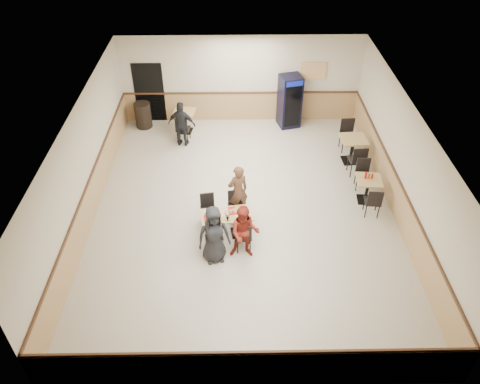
{
  "coord_description": "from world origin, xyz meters",
  "views": [
    {
      "loc": [
        -0.26,
        -9.59,
        8.19
      ],
      "look_at": [
        -0.12,
        -0.5,
        1.04
      ],
      "focal_mm": 35.0,
      "sensor_mm": 36.0,
      "label": 1
    }
  ],
  "objects_px": {
    "side_table_far": "(352,146)",
    "pepsi_cooler": "(290,101)",
    "diner_woman_right": "(245,232)",
    "side_table_near": "(368,186)",
    "back_table": "(185,118)",
    "diner_woman_left": "(214,235)",
    "lone_diner": "(182,124)",
    "trash_bin": "(143,115)",
    "diner_man_opposite": "(238,191)",
    "main_table": "(227,221)"
  },
  "relations": [
    {
      "from": "diner_woman_left",
      "to": "diner_man_opposite",
      "type": "height_order",
      "value": "diner_woman_left"
    },
    {
      "from": "diner_woman_left",
      "to": "pepsi_cooler",
      "type": "bearing_deg",
      "value": 56.87
    },
    {
      "from": "side_table_near",
      "to": "pepsi_cooler",
      "type": "relative_size",
      "value": 0.41
    },
    {
      "from": "diner_woman_left",
      "to": "back_table",
      "type": "relative_size",
      "value": 1.95
    },
    {
      "from": "main_table",
      "to": "side_table_far",
      "type": "height_order",
      "value": "side_table_far"
    },
    {
      "from": "side_table_far",
      "to": "back_table",
      "type": "xyz_separation_m",
      "value": [
        -5.23,
        1.87,
        -0.04
      ]
    },
    {
      "from": "main_table",
      "to": "side_table_far",
      "type": "relative_size",
      "value": 1.65
    },
    {
      "from": "trash_bin",
      "to": "side_table_far",
      "type": "bearing_deg",
      "value": -18.42
    },
    {
      "from": "main_table",
      "to": "trash_bin",
      "type": "distance_m",
      "value": 6.18
    },
    {
      "from": "diner_woman_right",
      "to": "lone_diner",
      "type": "xyz_separation_m",
      "value": [
        -1.86,
        4.98,
        0.03
      ]
    },
    {
      "from": "diner_woman_left",
      "to": "diner_man_opposite",
      "type": "bearing_deg",
      "value": 58.06
    },
    {
      "from": "diner_woman_right",
      "to": "side_table_near",
      "type": "relative_size",
      "value": 2.0
    },
    {
      "from": "main_table",
      "to": "side_table_near",
      "type": "xyz_separation_m",
      "value": [
        3.82,
        1.32,
        0.03
      ]
    },
    {
      "from": "side_table_far",
      "to": "pepsi_cooler",
      "type": "distance_m",
      "value": 2.85
    },
    {
      "from": "diner_woman_left",
      "to": "side_table_far",
      "type": "bearing_deg",
      "value": 32.35
    },
    {
      "from": "main_table",
      "to": "lone_diner",
      "type": "bearing_deg",
      "value": 100.11
    },
    {
      "from": "main_table",
      "to": "pepsi_cooler",
      "type": "distance_m",
      "value": 5.91
    },
    {
      "from": "lone_diner",
      "to": "trash_bin",
      "type": "distance_m",
      "value": 1.9
    },
    {
      "from": "diner_woman_left",
      "to": "side_table_far",
      "type": "xyz_separation_m",
      "value": [
        4.07,
        4.06,
        -0.23
      ]
    },
    {
      "from": "side_table_far",
      "to": "trash_bin",
      "type": "xyz_separation_m",
      "value": [
        -6.66,
        2.22,
        -0.1
      ]
    },
    {
      "from": "trash_bin",
      "to": "back_table",
      "type": "bearing_deg",
      "value": -13.7
    },
    {
      "from": "diner_woman_left",
      "to": "lone_diner",
      "type": "relative_size",
      "value": 1.02
    },
    {
      "from": "diner_woman_left",
      "to": "side_table_near",
      "type": "relative_size",
      "value": 2.11
    },
    {
      "from": "diner_woman_left",
      "to": "side_table_near",
      "type": "xyz_separation_m",
      "value": [
        4.11,
        2.14,
        -0.29
      ]
    },
    {
      "from": "diner_woman_right",
      "to": "side_table_near",
      "type": "bearing_deg",
      "value": 34.09
    },
    {
      "from": "lone_diner",
      "to": "main_table",
      "type": "bearing_deg",
      "value": 121.24
    },
    {
      "from": "diner_man_opposite",
      "to": "lone_diner",
      "type": "relative_size",
      "value": 1.01
    },
    {
      "from": "main_table",
      "to": "back_table",
      "type": "xyz_separation_m",
      "value": [
        -1.44,
        5.12,
        0.05
      ]
    },
    {
      "from": "lone_diner",
      "to": "diner_woman_left",
      "type": "bearing_deg",
      "value": 115.37
    },
    {
      "from": "main_table",
      "to": "pepsi_cooler",
      "type": "height_order",
      "value": "pepsi_cooler"
    },
    {
      "from": "diner_woman_left",
      "to": "back_table",
      "type": "distance_m",
      "value": 6.05
    },
    {
      "from": "diner_woman_left",
      "to": "side_table_near",
      "type": "bearing_deg",
      "value": 14.93
    },
    {
      "from": "side_table_far",
      "to": "diner_woman_right",
      "type": "bearing_deg",
      "value": -130.36
    },
    {
      "from": "pepsi_cooler",
      "to": "main_table",
      "type": "bearing_deg",
      "value": -125.02
    },
    {
      "from": "main_table",
      "to": "diner_woman_left",
      "type": "height_order",
      "value": "diner_woman_left"
    },
    {
      "from": "diner_woman_left",
      "to": "lone_diner",
      "type": "bearing_deg",
      "value": 90.2
    },
    {
      "from": "side_table_near",
      "to": "trash_bin",
      "type": "bearing_deg",
      "value": 148.23
    },
    {
      "from": "back_table",
      "to": "main_table",
      "type": "bearing_deg",
      "value": -74.28
    },
    {
      "from": "lone_diner",
      "to": "trash_bin",
      "type": "height_order",
      "value": "lone_diner"
    },
    {
      "from": "lone_diner",
      "to": "trash_bin",
      "type": "xyz_separation_m",
      "value": [
        -1.44,
        1.2,
        -0.32
      ]
    },
    {
      "from": "diner_woman_right",
      "to": "side_table_far",
      "type": "xyz_separation_m",
      "value": [
        3.36,
        3.96,
        -0.19
      ]
    },
    {
      "from": "diner_woman_left",
      "to": "back_table",
      "type": "xyz_separation_m",
      "value": [
        -1.15,
        5.93,
        -0.27
      ]
    },
    {
      "from": "diner_man_opposite",
      "to": "trash_bin",
      "type": "height_order",
      "value": "diner_man_opposite"
    },
    {
      "from": "diner_woman_left",
      "to": "side_table_far",
      "type": "height_order",
      "value": "diner_woman_left"
    },
    {
      "from": "side_table_near",
      "to": "side_table_far",
      "type": "distance_m",
      "value": 1.93
    },
    {
      "from": "side_table_far",
      "to": "pepsi_cooler",
      "type": "bearing_deg",
      "value": 126.96
    },
    {
      "from": "side_table_far",
      "to": "trash_bin",
      "type": "height_order",
      "value": "trash_bin"
    },
    {
      "from": "main_table",
      "to": "trash_bin",
      "type": "relative_size",
      "value": 1.54
    },
    {
      "from": "pepsi_cooler",
      "to": "trash_bin",
      "type": "relative_size",
      "value": 2.06
    },
    {
      "from": "diner_man_opposite",
      "to": "back_table",
      "type": "relative_size",
      "value": 1.93
    }
  ]
}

